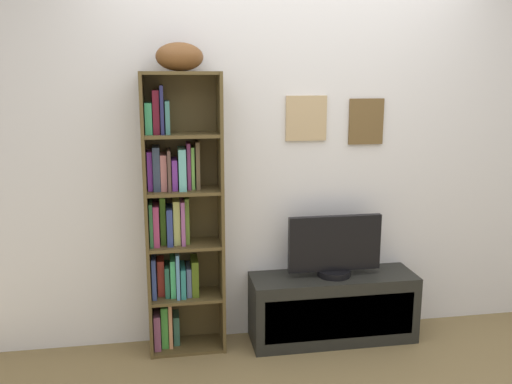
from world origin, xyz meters
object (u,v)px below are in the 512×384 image
at_px(football, 180,57).
at_px(television, 335,247).
at_px(tv_stand, 333,307).
at_px(bookshelf, 177,220).

bearing_deg(football, television, -2.63).
relative_size(tv_stand, television, 1.78).
bearing_deg(tv_stand, bookshelf, 175.85).
height_order(tv_stand, television, television).
xyz_separation_m(bookshelf, tv_stand, (1.02, -0.07, -0.64)).
bearing_deg(tv_stand, football, 177.30).
relative_size(football, tv_stand, 0.27).
bearing_deg(bookshelf, television, -4.09).
distance_m(bookshelf, tv_stand, 1.21).
relative_size(bookshelf, tv_stand, 1.61).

